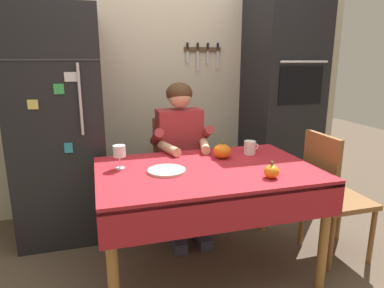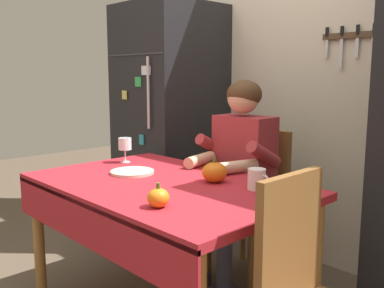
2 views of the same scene
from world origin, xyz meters
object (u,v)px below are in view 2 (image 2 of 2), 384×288
(chair_behind_person, at_px, (255,196))
(wine_glass, at_px, (125,145))
(dining_table, at_px, (161,199))
(coffee_mug, at_px, (257,179))
(seated_person, at_px, (237,165))
(pumpkin_large, at_px, (158,198))
(refrigerator, at_px, (170,123))
(serving_tray, at_px, (132,172))
(pumpkin_medium, at_px, (214,172))

(chair_behind_person, bearing_deg, wine_glass, -129.62)
(dining_table, bearing_deg, coffee_mug, 30.80)
(seated_person, height_order, coffee_mug, seated_person)
(pumpkin_large, bearing_deg, coffee_mug, 78.42)
(seated_person, distance_m, wine_glass, 0.69)
(dining_table, bearing_deg, refrigerator, 137.09)
(seated_person, bearing_deg, chair_behind_person, 90.00)
(dining_table, bearing_deg, chair_behind_person, 91.34)
(refrigerator, relative_size, chair_behind_person, 1.94)
(serving_tray, bearing_deg, pumpkin_medium, 22.77)
(wine_glass, bearing_deg, dining_table, -16.79)
(seated_person, bearing_deg, wine_glass, -139.78)
(dining_table, height_order, seated_person, seated_person)
(coffee_mug, distance_m, pumpkin_large, 0.52)
(pumpkin_medium, bearing_deg, pumpkin_large, -74.57)
(refrigerator, height_order, pumpkin_medium, refrigerator)
(wine_glass, bearing_deg, seated_person, 40.22)
(chair_behind_person, bearing_deg, coffee_mug, -51.93)
(serving_tray, bearing_deg, pumpkin_large, -26.34)
(dining_table, relative_size, pumpkin_medium, 11.03)
(chair_behind_person, height_order, serving_tray, chair_behind_person)
(chair_behind_person, relative_size, seated_person, 0.75)
(refrigerator, distance_m, chair_behind_person, 1.01)
(dining_table, height_order, wine_glass, wine_glass)
(chair_behind_person, xyz_separation_m, wine_glass, (-0.52, -0.63, 0.34))
(dining_table, xyz_separation_m, seated_person, (-0.02, 0.60, 0.08))
(coffee_mug, height_order, pumpkin_medium, pumpkin_medium)
(refrigerator, xyz_separation_m, coffee_mug, (1.36, -0.64, -0.11))
(seated_person, xyz_separation_m, pumpkin_medium, (0.19, -0.40, 0.05))
(seated_person, bearing_deg, refrigerator, 163.30)
(coffee_mug, distance_m, pumpkin_medium, 0.24)
(seated_person, xyz_separation_m, coffee_mug, (0.43, -0.36, 0.05))
(refrigerator, relative_size, seated_person, 1.45)
(seated_person, bearing_deg, dining_table, -88.24)
(chair_behind_person, relative_size, serving_tray, 3.90)
(coffee_mug, relative_size, serving_tray, 0.47)
(pumpkin_large, bearing_deg, chair_behind_person, 107.03)
(dining_table, height_order, chair_behind_person, chair_behind_person)
(dining_table, bearing_deg, pumpkin_medium, 49.03)
(dining_table, relative_size, coffee_mug, 12.41)
(refrigerator, relative_size, dining_table, 1.29)
(wine_glass, distance_m, pumpkin_large, 0.95)
(coffee_mug, bearing_deg, pumpkin_medium, -169.90)
(dining_table, relative_size, wine_glass, 9.10)
(coffee_mug, bearing_deg, wine_glass, -175.08)
(wine_glass, bearing_deg, coffee_mug, 4.92)
(pumpkin_medium, bearing_deg, serving_tray, -157.23)
(coffee_mug, xyz_separation_m, pumpkin_medium, (-0.23, -0.04, 0.00))
(refrigerator, xyz_separation_m, chair_behind_person, (0.93, -0.09, -0.39))
(chair_behind_person, xyz_separation_m, pumpkin_large, (0.32, -1.06, 0.27))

